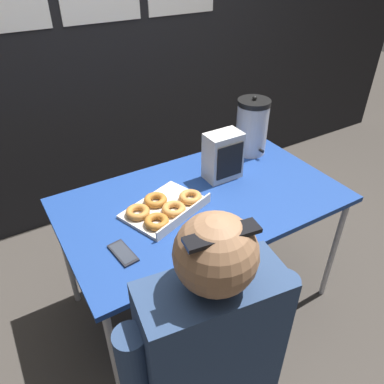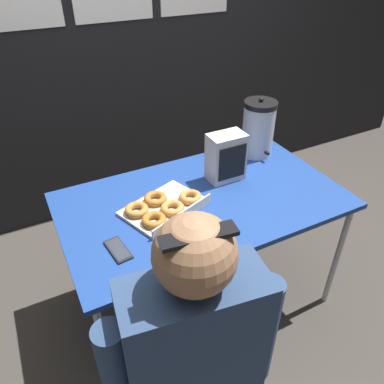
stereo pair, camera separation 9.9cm
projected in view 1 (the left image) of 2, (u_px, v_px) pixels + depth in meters
ground_plane at (201, 296)px, 2.32m from camera, size 12.00×12.00×0.00m
back_wall at (101, 26)px, 2.42m from camera, size 6.00×0.11×2.70m
folding_table at (202, 205)px, 1.92m from camera, size 1.41×0.83×0.75m
donut_box at (164, 208)px, 1.78m from camera, size 0.45×0.38×0.05m
coffee_urn at (252, 127)px, 2.20m from camera, size 0.19×0.22×0.35m
cell_phone at (123, 253)px, 1.56m from camera, size 0.09×0.16×0.01m
space_heater at (223, 156)px, 1.98m from camera, size 0.19×0.13×0.26m
person_seated at (210, 374)px, 1.27m from camera, size 0.58×0.29×1.29m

